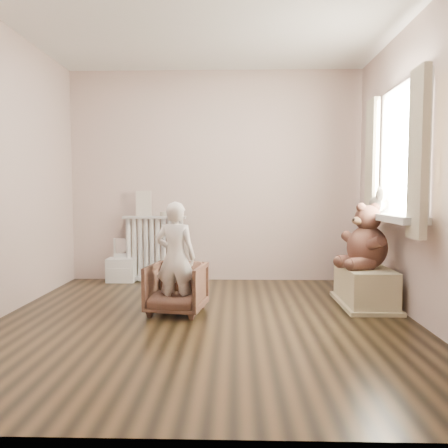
{
  "coord_description": "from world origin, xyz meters",
  "views": [
    {
      "loc": [
        0.26,
        -3.66,
        1.09
      ],
      "look_at": [
        0.15,
        0.45,
        0.8
      ],
      "focal_mm": 35.0,
      "sensor_mm": 36.0,
      "label": 1
    }
  ],
  "objects_px": {
    "toy_vanity": "(121,259)",
    "armchair": "(177,288)",
    "toy_bench": "(365,285)",
    "plush_cat": "(379,202)",
    "radiator": "(155,250)",
    "teddy_bear": "(367,237)",
    "child": "(176,257)"
  },
  "relations": [
    {
      "from": "toy_vanity",
      "to": "armchair",
      "type": "relative_size",
      "value": 1.05
    },
    {
      "from": "toy_bench",
      "to": "plush_cat",
      "type": "bearing_deg",
      "value": 29.93
    },
    {
      "from": "radiator",
      "to": "toy_bench",
      "type": "xyz_separation_m",
      "value": [
        2.26,
        -1.11,
        -0.19
      ]
    },
    {
      "from": "radiator",
      "to": "armchair",
      "type": "distance_m",
      "value": 1.53
    },
    {
      "from": "radiator",
      "to": "armchair",
      "type": "height_order",
      "value": "radiator"
    },
    {
      "from": "radiator",
      "to": "toy_vanity",
      "type": "xyz_separation_m",
      "value": [
        -0.41,
        -0.03,
        -0.11
      ]
    },
    {
      "from": "toy_vanity",
      "to": "armchair",
      "type": "height_order",
      "value": "toy_vanity"
    },
    {
      "from": "radiator",
      "to": "toy_bench",
      "type": "bearing_deg",
      "value": -26.05
    },
    {
      "from": "teddy_bear",
      "to": "plush_cat",
      "type": "bearing_deg",
      "value": 19.54
    },
    {
      "from": "toy_vanity",
      "to": "radiator",
      "type": "bearing_deg",
      "value": 4.18
    },
    {
      "from": "child",
      "to": "teddy_bear",
      "type": "height_order",
      "value": "child"
    },
    {
      "from": "armchair",
      "to": "toy_bench",
      "type": "xyz_separation_m",
      "value": [
        1.79,
        0.34,
        -0.03
      ]
    },
    {
      "from": "toy_vanity",
      "to": "plush_cat",
      "type": "height_order",
      "value": "plush_cat"
    },
    {
      "from": "radiator",
      "to": "toy_bench",
      "type": "relative_size",
      "value": 1.02
    },
    {
      "from": "armchair",
      "to": "plush_cat",
      "type": "xyz_separation_m",
      "value": [
        1.93,
        0.42,
        0.77
      ]
    },
    {
      "from": "radiator",
      "to": "teddy_bear",
      "type": "bearing_deg",
      "value": -26.69
    },
    {
      "from": "armchair",
      "to": "radiator",
      "type": "bearing_deg",
      "value": 117.27
    },
    {
      "from": "child",
      "to": "teddy_bear",
      "type": "relative_size",
      "value": 1.63
    },
    {
      "from": "child",
      "to": "armchair",
      "type": "bearing_deg",
      "value": -80.57
    },
    {
      "from": "toy_bench",
      "to": "teddy_bear",
      "type": "distance_m",
      "value": 0.47
    },
    {
      "from": "radiator",
      "to": "plush_cat",
      "type": "distance_m",
      "value": 2.68
    },
    {
      "from": "teddy_bear",
      "to": "plush_cat",
      "type": "xyz_separation_m",
      "value": [
        0.14,
        0.11,
        0.33
      ]
    },
    {
      "from": "radiator",
      "to": "teddy_bear",
      "type": "distance_m",
      "value": 2.55
    },
    {
      "from": "armchair",
      "to": "plush_cat",
      "type": "relative_size",
      "value": 1.75
    },
    {
      "from": "child",
      "to": "plush_cat",
      "type": "distance_m",
      "value": 2.05
    },
    {
      "from": "radiator",
      "to": "toy_vanity",
      "type": "distance_m",
      "value": 0.43
    },
    {
      "from": "toy_bench",
      "to": "teddy_bear",
      "type": "xyz_separation_m",
      "value": [
        0.0,
        -0.03,
        0.47
      ]
    },
    {
      "from": "toy_vanity",
      "to": "teddy_bear",
      "type": "xyz_separation_m",
      "value": [
        2.68,
        -1.11,
        0.4
      ]
    },
    {
      "from": "armchair",
      "to": "teddy_bear",
      "type": "height_order",
      "value": "teddy_bear"
    },
    {
      "from": "toy_bench",
      "to": "teddy_bear",
      "type": "bearing_deg",
      "value": -82.71
    },
    {
      "from": "plush_cat",
      "to": "teddy_bear",
      "type": "bearing_deg",
      "value": -143.98
    },
    {
      "from": "toy_vanity",
      "to": "child",
      "type": "height_order",
      "value": "child"
    }
  ]
}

